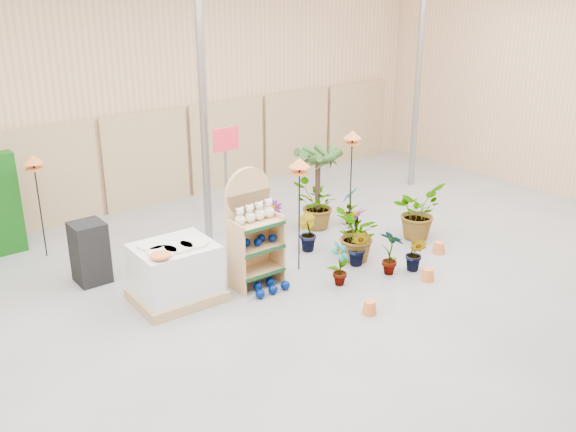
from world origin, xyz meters
The scene contains 23 objects.
room centered at (0.00, 0.91, 2.21)m, with size 15.20×12.10×4.70m.
display_shelf centered at (-0.36, 1.57, 0.87)m, with size 0.80×0.51×1.90m.
teddy_bears centered at (-0.34, 1.48, 1.20)m, with size 0.70×0.19×0.30m.
gazing_balls_shelf centered at (-0.36, 1.45, 0.75)m, with size 0.70×0.24×0.13m.
gazing_balls_floor centered at (-0.35, 1.14, 0.07)m, with size 0.63×0.39×0.15m.
pallet_stack centered at (-1.61, 1.79, 0.45)m, with size 1.29×1.09×0.94m.
charcoal_planters centered at (-2.37, 3.18, 0.50)m, with size 0.50×0.50×1.00m.
offer_sign centered at (0.10, 2.98, 1.57)m, with size 0.50×0.08×2.20m.
bird_table_front centered at (0.52, 1.49, 1.78)m, with size 0.34×0.34×1.92m.
bird_table_right centered at (2.43, 2.31, 1.80)m, with size 0.34×0.34×1.93m.
bird_table_back centered at (-2.63, 4.62, 1.69)m, with size 0.34×0.34×1.83m.
palm centered at (2.05, 2.83, 1.41)m, with size 0.70×0.70×1.66m.
potted_plant_0 centered at (0.67, 0.65, 0.37)m, with size 0.38×0.26×0.73m, color #28491C.
potted_plant_1 centered at (1.40, 0.99, 0.33)m, with size 0.36×0.29×0.66m, color #28491C.
potted_plant_2 centered at (1.50, 1.13, 0.48)m, with size 0.86×0.74×0.95m, color #28491C.
potted_plant_3 centered at (1.76, 1.44, 0.42)m, with size 0.46×0.46×0.83m, color #28491C.
potted_plant_4 centered at (2.64, 2.53, 0.38)m, with size 0.40×0.27×0.76m, color #28491C.
potted_plant_5 centered at (1.14, 2.03, 0.34)m, with size 0.37×0.30×0.67m, color #28491C.
potted_plant_6 centered at (1.93, 2.70, 0.48)m, with size 0.87×0.75×0.97m, color #28491C.
potted_plant_8 centered at (1.60, 0.44, 0.40)m, with size 0.42×0.28×0.79m, color #28491C.
potted_plant_9 centered at (2.01, 0.27, 0.31)m, with size 0.34×0.27×0.61m, color #28491C.
potted_plant_10 centered at (3.13, 1.25, 0.51)m, with size 0.93×0.80×1.03m, color #28491C.
potted_plant_11 centered at (1.02, 2.92, 0.34)m, with size 0.38×0.38×0.69m, color #28491C.
Camera 1 is at (-5.57, -6.07, 4.62)m, focal length 40.00 mm.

